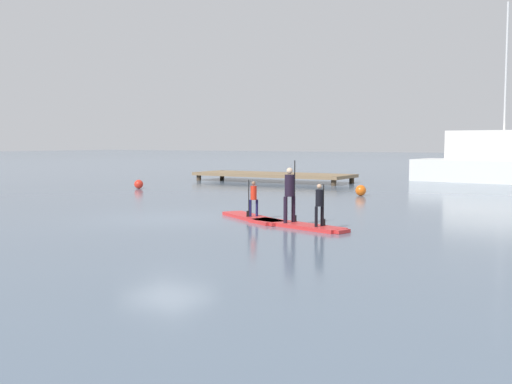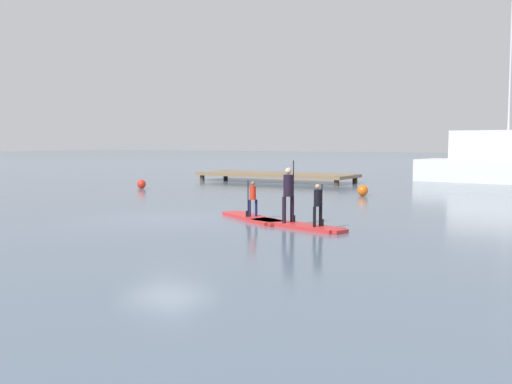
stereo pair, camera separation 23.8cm
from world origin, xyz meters
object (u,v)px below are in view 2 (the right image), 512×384
object	(u,v)px
mooring_buoy_mid	(363,190)
mooring_buoy_near	(141,184)
paddleboard_near	(253,218)
fishing_boat_white_large	(507,164)
paddler_child_solo	(253,197)
paddleboard_far	(296,225)
paddler_adult	(288,191)
paddler_child_front	(318,203)

from	to	relation	value
mooring_buoy_mid	mooring_buoy_near	bearing A→B (deg)	-170.43
paddleboard_near	fishing_boat_white_large	xyz separation A→B (m)	(3.51, 21.85, 1.00)
paddleboard_near	paddler_child_solo	size ratio (longest dim) A/B	2.71
paddler_child_solo	mooring_buoy_mid	xyz separation A→B (m)	(-0.27, 9.47, -0.46)
paddleboard_far	paddler_adult	distance (m)	0.98
paddler_child_solo	paddler_child_front	world-z (taller)	paddler_child_front
paddler_adult	mooring_buoy_near	xyz separation A→B (m)	(-12.92, 8.27, -0.75)
paddler_child_solo	mooring_buoy_near	world-z (taller)	paddler_child_solo
paddler_child_solo	paddler_child_front	size ratio (longest dim) A/B	0.98
mooring_buoy_near	paddleboard_far	bearing A→B (deg)	-32.33
paddler_adult	mooring_buoy_near	distance (m)	15.36
mooring_buoy_near	paddler_child_front	bearing A→B (deg)	-31.52
paddleboard_far	paddler_adult	xyz separation A→B (m)	(-0.29, 0.09, 0.93)
fishing_boat_white_large	paddler_adult	bearing A→B (deg)	-94.89
paddleboard_near	mooring_buoy_mid	xyz separation A→B (m)	(-0.28, 9.46, 0.19)
paddleboard_near	paddleboard_far	bearing A→B (deg)	-22.20
paddleboard_near	mooring_buoy_near	distance (m)	13.65
paddler_adult	paddleboard_near	bearing A→B (deg)	156.95
paddleboard_far	paddler_child_front	bearing A→B (deg)	-15.28
paddler_child_solo	paddler_adult	xyz separation A→B (m)	(1.59, -0.66, 0.28)
paddleboard_far	paddleboard_near	bearing A→B (deg)	157.80
paddler_child_front	fishing_boat_white_large	size ratio (longest dim) A/B	0.11
paddleboard_near	paddler_child_solo	xyz separation A→B (m)	(-0.01, -0.01, 0.64)
paddler_adult	mooring_buoy_mid	world-z (taller)	paddler_adult
paddler_child_solo	mooring_buoy_near	bearing A→B (deg)	146.12
paddleboard_far	paddler_adult	size ratio (longest dim) A/B	1.93
paddler_child_solo	paddleboard_far	world-z (taller)	paddler_child_solo
mooring_buoy_near	mooring_buoy_mid	bearing A→B (deg)	9.57
paddleboard_near	mooring_buoy_near	xyz separation A→B (m)	(-11.34, 7.60, 0.17)
paddler_child_front	mooring_buoy_near	bearing A→B (deg)	148.48
paddler_adult	paddler_child_front	xyz separation A→B (m)	(1.05, -0.30, -0.24)
paddler_child_front	mooring_buoy_near	xyz separation A→B (m)	(-13.97, 8.57, -0.51)
paddler_child_front	mooring_buoy_mid	bearing A→B (deg)	105.58
paddleboard_near	mooring_buoy_mid	distance (m)	9.47
mooring_buoy_near	fishing_boat_white_large	bearing A→B (deg)	43.82
paddleboard_far	mooring_buoy_near	world-z (taller)	mooring_buoy_near
paddler_adult	paddler_child_front	world-z (taller)	paddler_adult
paddler_child_front	fishing_boat_white_large	xyz separation A→B (m)	(0.87, 22.82, 0.32)
paddler_adult	mooring_buoy_mid	xyz separation A→B (m)	(-1.86, 10.14, -0.74)
paddleboard_far	mooring_buoy_mid	size ratio (longest dim) A/B	7.07
paddler_child_solo	paddleboard_far	xyz separation A→B (m)	(1.88, -0.75, -0.64)
paddleboard_far	mooring_buoy_mid	distance (m)	10.45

